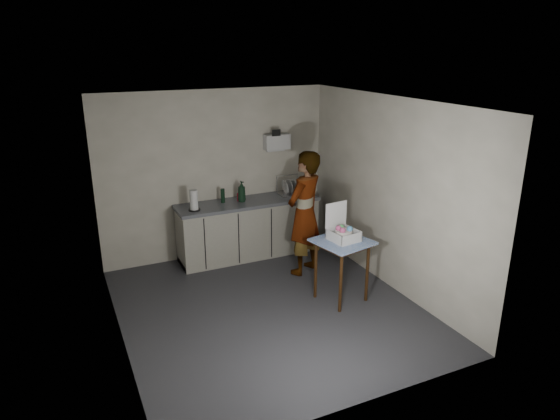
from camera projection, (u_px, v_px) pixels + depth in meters
name	position (u px, v px, depth m)	size (l,w,h in m)	color
ground	(269.00, 308.00, 6.40)	(4.00, 4.00, 0.00)	#2C2D32
wall_back	(216.00, 175.00, 7.70)	(3.60, 0.02, 2.60)	#B4B09D
wall_right	(390.00, 194.00, 6.70)	(0.02, 4.00, 2.60)	#B4B09D
wall_left	(113.00, 235.00, 5.27)	(0.02, 4.00, 2.60)	#B4B09D
ceiling	(267.00, 103.00, 5.58)	(3.60, 4.00, 0.01)	silver
kitchen_counter	(248.00, 230.00, 7.89)	(2.24, 0.62, 0.91)	black
wall_shelf	(277.00, 142.00, 7.90)	(0.42, 0.18, 0.37)	silver
side_table	(342.00, 248.00, 6.41)	(0.76, 0.76, 0.83)	#341C0B
standing_man	(305.00, 213.00, 7.16)	(0.67, 0.44, 1.82)	#B2A593
soap_bottle	(242.00, 191.00, 7.65)	(0.12, 0.13, 0.32)	black
soda_can	(239.00, 197.00, 7.72)	(0.06, 0.06, 0.12)	red
dark_bottle	(223.00, 196.00, 7.62)	(0.06, 0.06, 0.22)	black
paper_towel	(194.00, 201.00, 7.25)	(0.17, 0.17, 0.31)	black
dish_rack	(290.00, 190.00, 8.07)	(0.42, 0.31, 0.29)	silver
bakery_box	(343.00, 232.00, 6.37)	(0.37, 0.38, 0.47)	silver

